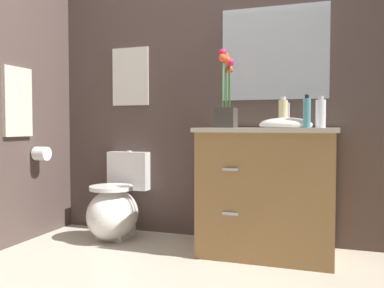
# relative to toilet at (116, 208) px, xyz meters

# --- Properties ---
(wall_back) EXTENTS (4.22, 0.05, 2.50)m
(wall_back) POSITION_rel_toilet_xyz_m (0.94, 0.30, 1.01)
(wall_back) COLOR #4C3D38
(wall_back) RESTS_ON ground_plane
(toilet) EXTENTS (0.38, 0.59, 0.69)m
(toilet) POSITION_rel_toilet_xyz_m (0.00, 0.00, 0.00)
(toilet) COLOR white
(toilet) RESTS_ON ground_plane
(vanity_cabinet) EXTENTS (0.94, 0.56, 1.07)m
(vanity_cabinet) POSITION_rel_toilet_xyz_m (1.21, -0.03, 0.21)
(vanity_cabinet) COLOR #9E7242
(vanity_cabinet) RESTS_ON ground_plane
(flower_vase) EXTENTS (0.14, 0.14, 0.55)m
(flower_vase) POSITION_rel_toilet_xyz_m (0.92, -0.07, 0.83)
(flower_vase) COLOR #38332D
(flower_vase) RESTS_ON vanity_cabinet
(soap_bottle) EXTENTS (0.05, 0.05, 0.22)m
(soap_bottle) POSITION_rel_toilet_xyz_m (1.48, -0.11, 0.74)
(soap_bottle) COLOR teal
(soap_bottle) RESTS_ON vanity_cabinet
(lotion_bottle) EXTENTS (0.06, 0.06, 0.21)m
(lotion_bottle) POSITION_rel_toilet_xyz_m (1.31, -0.01, 0.74)
(lotion_bottle) COLOR beige
(lotion_bottle) RESTS_ON vanity_cabinet
(hand_wash_bottle) EXTENTS (0.07, 0.07, 0.21)m
(hand_wash_bottle) POSITION_rel_toilet_xyz_m (1.56, 0.04, 0.74)
(hand_wash_bottle) COLOR white
(hand_wash_bottle) RESTS_ON vanity_cabinet
(wall_poster) EXTENTS (0.33, 0.01, 0.49)m
(wall_poster) POSITION_rel_toilet_xyz_m (0.00, 0.27, 1.08)
(wall_poster) COLOR silver
(wall_mirror) EXTENTS (0.80, 0.01, 0.70)m
(wall_mirror) POSITION_rel_toilet_xyz_m (1.21, 0.27, 1.21)
(wall_mirror) COLOR #B2BCC6
(hanging_towel) EXTENTS (0.03, 0.28, 0.52)m
(hanging_towel) POSITION_rel_toilet_xyz_m (-0.60, -0.39, 0.84)
(hanging_towel) COLOR beige
(toilet_paper_roll) EXTENTS (0.11, 0.11, 0.11)m
(toilet_paper_roll) POSITION_rel_toilet_xyz_m (-0.55, -0.20, 0.44)
(toilet_paper_roll) COLOR white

